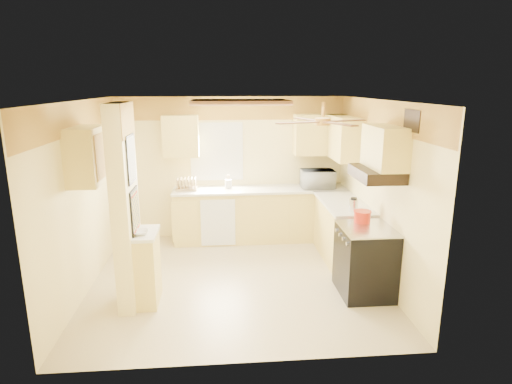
{
  "coord_description": "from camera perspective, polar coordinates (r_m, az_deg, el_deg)",
  "views": [
    {
      "loc": [
        -0.2,
        -5.61,
        2.7
      ],
      "look_at": [
        0.31,
        0.35,
        1.19
      ],
      "focal_mm": 30.0,
      "sensor_mm": 36.0,
      "label": 1
    }
  ],
  "objects": [
    {
      "name": "vent_grate",
      "position": [
        5.21,
        20.1,
        8.92
      ],
      "size": [
        0.02,
        0.4,
        0.25
      ],
      "primitive_type": "cube",
      "color": "black",
      "rests_on": "wall_right"
    },
    {
      "name": "window",
      "position": [
        7.59,
        -5.26,
        5.38
      ],
      "size": [
        0.92,
        0.02,
        1.02
      ],
      "color": "white",
      "rests_on": "wall_back"
    },
    {
      "name": "poster_menu",
      "position": [
        5.24,
        -16.32,
        4.26
      ],
      "size": [
        0.02,
        0.42,
        0.57
      ],
      "color": "black",
      "rests_on": "partition_column"
    },
    {
      "name": "wallpaper_border",
      "position": [
        7.51,
        -3.45,
        11.08
      ],
      "size": [
        4.0,
        0.02,
        0.4
      ],
      "primitive_type": "cube",
      "color": "#FCC84A",
      "rests_on": "wall_back"
    },
    {
      "name": "partition_ledge",
      "position": [
        5.62,
        -14.22,
        -9.91
      ],
      "size": [
        0.25,
        0.55,
        0.9
      ],
      "primitive_type": "cube",
      "color": "#FBE479",
      "rests_on": "floor"
    },
    {
      "name": "dutch_oven",
      "position": [
        5.87,
        13.98,
        -3.17
      ],
      "size": [
        0.23,
        0.23,
        0.16
      ],
      "color": "red",
      "rests_on": "stove"
    },
    {
      "name": "wall_back",
      "position": [
        7.66,
        -3.34,
        3.21
      ],
      "size": [
        4.0,
        0.0,
        4.0
      ],
      "primitive_type": "plane",
      "rotation": [
        1.57,
        0.0,
        0.0
      ],
      "color": "#FFE99B",
      "rests_on": "floor"
    },
    {
      "name": "countertop_back",
      "position": [
        7.45,
        0.62,
        0.34
      ],
      "size": [
        3.04,
        0.64,
        0.04
      ],
      "primitive_type": "cube",
      "color": "white",
      "rests_on": "lower_cabinets_back"
    },
    {
      "name": "upper_cab_right",
      "position": [
        7.21,
        11.53,
        7.1
      ],
      "size": [
        0.35,
        1.0,
        0.7
      ],
      "primitive_type": "cube",
      "color": "#FBE479",
      "rests_on": "wall_right"
    },
    {
      "name": "wall_front",
      "position": [
        3.99,
        -1.71,
        -7.13
      ],
      "size": [
        4.0,
        0.0,
        4.0
      ],
      "primitive_type": "plane",
      "rotation": [
        -1.57,
        0.0,
        0.0
      ],
      "color": "#FFE99B",
      "rests_on": "floor"
    },
    {
      "name": "ceiling_fan",
      "position": [
        5.08,
        8.9,
        9.32
      ],
      "size": [
        1.15,
        1.15,
        0.26
      ],
      "color": "gold",
      "rests_on": "ceiling"
    },
    {
      "name": "lower_cabinets_right",
      "position": [
        6.88,
        11.46,
        -5.23
      ],
      "size": [
        0.6,
        1.4,
        0.9
      ],
      "primitive_type": "cube",
      "color": "#FBE479",
      "rests_on": "floor"
    },
    {
      "name": "bowl",
      "position": [
        5.36,
        -15.16,
        -5.23
      ],
      "size": [
        0.22,
        0.22,
        0.05
      ],
      "primitive_type": "imported",
      "rotation": [
        0.0,
        0.0,
        0.15
      ],
      "color": "white",
      "rests_on": "ledge_top"
    },
    {
      "name": "ceiling",
      "position": [
        5.62,
        -2.93,
        12.11
      ],
      "size": [
        4.0,
        4.0,
        0.0
      ],
      "primitive_type": "plane",
      "rotation": [
        3.14,
        0.0,
        0.0
      ],
      "color": "white",
      "rests_on": "wall_back"
    },
    {
      "name": "upper_cab_left_wall",
      "position": [
        5.67,
        -21.58,
        4.55
      ],
      "size": [
        0.35,
        0.75,
        0.7
      ],
      "primitive_type": "cube",
      "color": "#FBE479",
      "rests_on": "wall_left"
    },
    {
      "name": "kettle",
      "position": [
        6.25,
        12.87,
        -1.68
      ],
      "size": [
        0.13,
        0.13,
        0.2
      ],
      "color": "silver",
      "rests_on": "countertop_right"
    },
    {
      "name": "utensil_crock",
      "position": [
        7.46,
        -3.71,
        1.11
      ],
      "size": [
        0.12,
        0.12,
        0.24
      ],
      "color": "white",
      "rests_on": "countertop_back"
    },
    {
      "name": "ceiling_light_panel",
      "position": [
        6.13,
        -2.15,
        11.86
      ],
      "size": [
        1.35,
        0.95,
        0.06
      ],
      "color": "brown",
      "rests_on": "ceiling"
    },
    {
      "name": "wall_right",
      "position": [
        6.2,
        16.02,
        0.08
      ],
      "size": [
        0.0,
        3.8,
        3.8
      ],
      "primitive_type": "plane",
      "rotation": [
        1.57,
        0.0,
        -1.57
      ],
      "color": "#FFE99B",
      "rests_on": "floor"
    },
    {
      "name": "ledge_top",
      "position": [
        5.45,
        -14.52,
        -5.38
      ],
      "size": [
        0.28,
        0.58,
        0.04
      ],
      "primitive_type": "cube",
      "color": "white",
      "rests_on": "partition_ledge"
    },
    {
      "name": "range_hood",
      "position": [
        5.53,
        15.75,
        2.37
      ],
      "size": [
        0.5,
        0.76,
        0.14
      ],
      "primitive_type": "cube",
      "color": "black",
      "rests_on": "upper_cab_over_stove"
    },
    {
      "name": "dish_rack",
      "position": [
        7.43,
        -9.26,
        0.85
      ],
      "size": [
        0.36,
        0.27,
        0.2
      ],
      "color": "tan",
      "rests_on": "countertop_back"
    },
    {
      "name": "microwave",
      "position": [
        7.55,
        8.22,
        1.75
      ],
      "size": [
        0.57,
        0.39,
        0.31
      ],
      "primitive_type": "imported",
      "rotation": [
        0.0,
        0.0,
        3.14
      ],
      "color": "white",
      "rests_on": "countertop_back"
    },
    {
      "name": "dishwasher_panel",
      "position": [
        7.27,
        -5.08,
        -4.11
      ],
      "size": [
        0.58,
        0.02,
        0.8
      ],
      "primitive_type": "cube",
      "color": "white",
      "rests_on": "lower_cabinets_back"
    },
    {
      "name": "partition_column",
      "position": [
        5.39,
        -17.04,
        -2.07
      ],
      "size": [
        0.2,
        0.7,
        2.5
      ],
      "primitive_type": "cube",
      "color": "#FFE99B",
      "rests_on": "floor"
    },
    {
      "name": "poster_nashville",
      "position": [
        5.38,
        -15.84,
        -2.57
      ],
      "size": [
        0.02,
        0.42,
        0.57
      ],
      "color": "black",
      "rests_on": "partition_column"
    },
    {
      "name": "upper_cab_back_left",
      "position": [
        7.42,
        -9.99,
        7.36
      ],
      "size": [
        0.6,
        0.35,
        0.7
      ],
      "primitive_type": "cube",
      "color": "#FBE479",
      "rests_on": "wall_back"
    },
    {
      "name": "floor",
      "position": [
        6.23,
        -2.64,
        -11.53
      ],
      "size": [
        4.0,
        4.0,
        0.0
      ],
      "primitive_type": "plane",
      "color": "#D0B990",
      "rests_on": "ground"
    },
    {
      "name": "lower_cabinets_back",
      "position": [
        7.59,
        0.6,
        -3.09
      ],
      "size": [
        3.0,
        0.6,
        0.9
      ],
      "primitive_type": "cube",
      "color": "#FBE479",
      "rests_on": "floor"
    },
    {
      "name": "upper_cab_back_right",
      "position": [
        7.59,
        8.52,
        7.58
      ],
      "size": [
        0.9,
        0.35,
        0.7
      ],
      "primitive_type": "cube",
      "color": "#FBE479",
      "rests_on": "wall_back"
    },
    {
      "name": "countertop_right",
      "position": [
        6.73,
        11.57,
        -1.46
      ],
      "size": [
        0.64,
        1.44,
        0.04
      ],
      "primitive_type": "cube",
      "color": "white",
      "rests_on": "lower_cabinets_right"
    },
    {
      "name": "wall_left",
      "position": [
        6.07,
        -22.0,
        -0.71
      ],
      "size": [
        0.0,
        3.8,
        3.8
      ],
      "primitive_type": "plane",
      "rotation": [
        1.57,
        0.0,
        1.57
      ],
      "color": "#FFE99B",
      "rests_on": "floor"
    },
    {
      "name": "upper_cab_over_stove",
      "position": [
        5.51,
        16.81,
        5.74
      ],
      "size": [
        0.35,
        0.76,
        0.52
      ],
      "primitive_type": "cube",
      "color": "#FBE479",
      "rests_on": "wall_right"
    },
    {
      "name": "stove",
      "position": [
        5.84,
        14.33,
        -8.83
      ],
      "size": [
        0.68,
        0.77,
        0.92
      ],
      "color": "black",
      "rests_on": "floor"
    }
  ]
}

